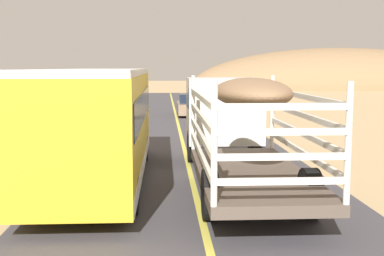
% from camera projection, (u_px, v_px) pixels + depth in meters
% --- Properties ---
extents(livestock_truck, '(2.53, 9.70, 3.02)m').
position_uv_depth(livestock_truck, '(232.00, 117.00, 15.12)').
color(livestock_truck, silver).
rests_on(livestock_truck, road_surface).
extents(bus, '(2.54, 10.00, 3.21)m').
position_uv_depth(bus, '(99.00, 122.00, 14.17)').
color(bus, gold).
rests_on(bus, road_surface).
extents(car_far, '(1.80, 4.40, 1.46)m').
position_uv_depth(car_far, '(191.00, 105.00, 34.30)').
color(car_far, '#8C7259').
rests_on(car_far, road_surface).
extents(distant_hill, '(46.71, 18.76, 12.58)m').
position_uv_depth(distant_hill, '(338.00, 89.00, 78.30)').
color(distant_hill, '#8D6E4C').
rests_on(distant_hill, ground).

